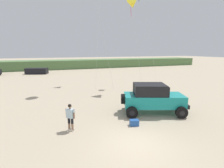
% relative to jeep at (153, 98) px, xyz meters
% --- Properties ---
extents(ground_plane, '(220.00, 220.00, 0.00)m').
position_rel_jeep_xyz_m(ground_plane, '(-3.29, -3.49, -1.20)').
color(ground_plane, tan).
extents(dune_ridge, '(90.00, 6.92, 2.22)m').
position_rel_jeep_xyz_m(dune_ridge, '(-7.70, 35.94, -0.09)').
color(dune_ridge, '#567A47').
rests_on(dune_ridge, ground_plane).
extents(jeep, '(4.99, 3.76, 2.26)m').
position_rel_jeep_xyz_m(jeep, '(0.00, 0.00, 0.00)').
color(jeep, teal).
rests_on(jeep, ground_plane).
extents(person_watching, '(0.51, 0.46, 1.67)m').
position_rel_jeep_xyz_m(person_watching, '(-6.22, -0.77, -0.26)').
color(person_watching, '#8C664C').
rests_on(person_watching, ground_plane).
extents(cooler_box, '(0.64, 0.50, 0.38)m').
position_rel_jeep_xyz_m(cooler_box, '(-2.34, -1.48, -1.01)').
color(cooler_box, '#23519E').
rests_on(cooler_box, ground_plane).
extents(distant_sedan, '(4.52, 2.87, 1.20)m').
position_rel_jeep_xyz_m(distant_sedan, '(-9.65, 26.88, -0.60)').
color(distant_sedan, black).
rests_on(distant_sedan, ground_plane).
extents(kite_pink_ribbon, '(1.85, 4.05, 10.57)m').
position_rel_jeep_xyz_m(kite_pink_ribbon, '(1.99, 7.65, 8.60)').
color(kite_pink_ribbon, yellow).
rests_on(kite_pink_ribbon, ground_plane).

